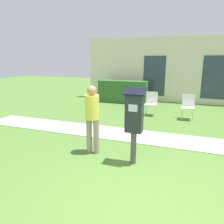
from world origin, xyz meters
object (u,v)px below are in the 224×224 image
outdoor_chair_middle (188,105)px  parking_meter (134,117)px  person_standing (92,114)px  outdoor_chair_left (151,102)px

outdoor_chair_middle → parking_meter: bearing=-86.8°
parking_meter → person_standing: parking_meter is taller
parking_meter → outdoor_chair_middle: bearing=77.0°
outdoor_chair_left → parking_meter: bearing=-82.9°
person_standing → outdoor_chair_left: bearing=90.3°
parking_meter → outdoor_chair_middle: parking_meter is taller
outdoor_chair_middle → outdoor_chair_left: bearing=-169.9°
outdoor_chair_left → outdoor_chair_middle: (1.36, -0.15, 0.00)m
outdoor_chair_left → outdoor_chair_middle: same height
parking_meter → person_standing: (-1.02, 0.19, -0.09)m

